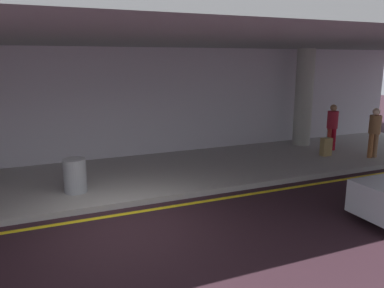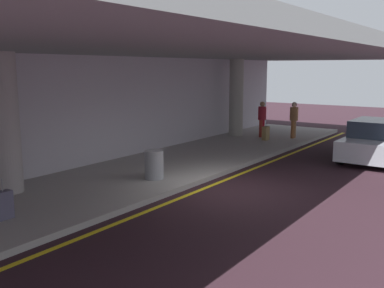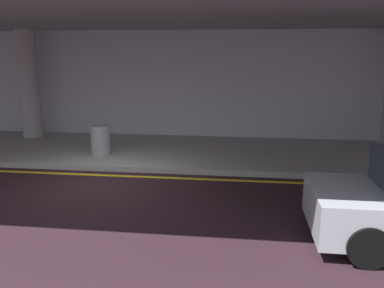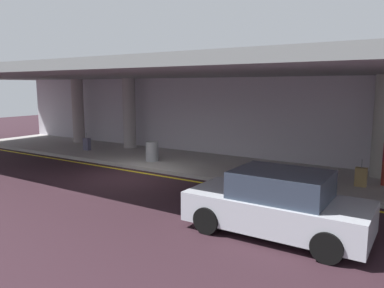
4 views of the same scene
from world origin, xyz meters
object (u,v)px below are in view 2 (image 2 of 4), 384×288
at_px(traveler_with_luggage, 294,117).
at_px(support_column_left_mid, 6,124).
at_px(suitcase_upright_secondary, 4,205).
at_px(support_column_center, 236,98).
at_px(suitcase_upright_primary, 266,133).
at_px(car_silver, 375,141).
at_px(person_waiting_for_ride, 262,117).
at_px(trash_bin_steel, 154,165).

bearing_deg(traveler_with_luggage, support_column_left_mid, -57.65).
bearing_deg(suitcase_upright_secondary, traveler_with_luggage, -2.39).
xyz_separation_m(support_column_center, suitcase_upright_primary, (-0.36, -1.76, -1.51)).
bearing_deg(car_silver, person_waiting_for_ride, -107.24).
distance_m(suitcase_upright_primary, suitcase_upright_secondary, 12.95).
distance_m(car_silver, trash_bin_steel, 8.60).
relative_size(car_silver, trash_bin_steel, 4.82).
relative_size(support_column_left_mid, support_column_center, 1.00).
relative_size(traveler_with_luggage, trash_bin_steel, 1.98).
height_order(car_silver, suitcase_upright_primary, car_silver).
height_order(car_silver, trash_bin_steel, car_silver).
xyz_separation_m(person_waiting_for_ride, trash_bin_steel, (-9.09, -0.99, -0.54)).
bearing_deg(trash_bin_steel, traveler_with_luggage, -2.13).
bearing_deg(trash_bin_steel, support_column_left_mid, 146.17).
relative_size(traveler_with_luggage, person_waiting_for_ride, 1.00).
bearing_deg(support_column_left_mid, suitcase_upright_primary, -8.61).
xyz_separation_m(support_column_left_mid, person_waiting_for_ride, (12.37, -1.21, -0.86)).
relative_size(car_silver, suitcase_upright_secondary, 4.56).
bearing_deg(person_waiting_for_ride, car_silver, 136.69).
relative_size(person_waiting_for_ride, suitcase_upright_secondary, 1.87).
bearing_deg(support_column_center, trash_bin_steel, -165.87).
bearing_deg(support_column_center, suitcase_upright_secondary, -172.29).
bearing_deg(trash_bin_steel, car_silver, -31.69).
bearing_deg(car_silver, suitcase_upright_primary, -101.35).
xyz_separation_m(person_waiting_for_ride, suitcase_upright_secondary, (-13.68, -0.59, -0.65)).
xyz_separation_m(support_column_left_mid, trash_bin_steel, (3.28, -2.20, -1.40)).
xyz_separation_m(support_column_left_mid, suitcase_upright_primary, (11.64, -1.76, -1.51)).
xyz_separation_m(car_silver, trash_bin_steel, (-7.32, 4.52, -0.14)).
height_order(traveler_with_luggage, suitcase_upright_secondary, traveler_with_luggage).
distance_m(support_column_center, traveler_with_luggage, 2.85).
height_order(support_column_left_mid, car_silver, support_column_left_mid).
height_order(support_column_center, traveler_with_luggage, support_column_center).
xyz_separation_m(traveler_with_luggage, trash_bin_steel, (-9.66, 0.36, -0.54)).
bearing_deg(traveler_with_luggage, suitcase_upright_secondary, -49.51).
distance_m(traveler_with_luggage, trash_bin_steel, 9.68).
bearing_deg(support_column_center, car_silver, -101.80).
height_order(suitcase_upright_primary, suitcase_upright_secondary, same).
bearing_deg(traveler_with_luggage, car_silver, 14.18).
xyz_separation_m(support_column_center, trash_bin_steel, (-8.72, -2.20, -1.40)).
relative_size(support_column_center, trash_bin_steel, 4.29).
bearing_deg(support_column_center, support_column_left_mid, 180.00).
xyz_separation_m(suitcase_upright_primary, suitcase_upright_secondary, (-12.95, -0.04, 0.00)).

